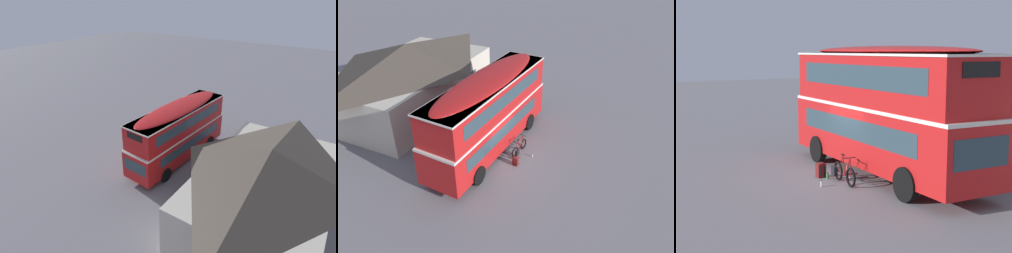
{
  "view_description": "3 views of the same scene",
  "coord_description": "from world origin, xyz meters",
  "views": [
    {
      "loc": [
        17.52,
        11.71,
        12.76
      ],
      "look_at": [
        -0.07,
        -0.55,
        2.17
      ],
      "focal_mm": 29.3,
      "sensor_mm": 36.0,
      "label": 1
    },
    {
      "loc": [
        -14.21,
        -7.09,
        12.06
      ],
      "look_at": [
        1.58,
        0.33,
        1.26
      ],
      "focal_mm": 35.38,
      "sensor_mm": 36.0,
      "label": 2
    },
    {
      "loc": [
        15.52,
        -9.8,
        4.63
      ],
      "look_at": [
        1.34,
        -1.05,
        2.09
      ],
      "focal_mm": 53.5,
      "sensor_mm": 36.0,
      "label": 3
    }
  ],
  "objects": [
    {
      "name": "ground_plane",
      "position": [
        0.0,
        0.0,
        0.0
      ],
      "size": [
        120.0,
        120.0,
        0.0
      ],
      "primitive_type": "plane",
      "color": "slate"
    },
    {
      "name": "double_decker_bus",
      "position": [
        0.74,
        1.05,
        2.64
      ],
      "size": [
        10.38,
        3.14,
        4.79
      ],
      "color": "black",
      "rests_on": "ground"
    },
    {
      "name": "touring_bicycle",
      "position": [
        0.95,
        -0.84,
        0.37
      ],
      "size": [
        1.71,
        0.46,
        1.04
      ],
      "color": "black",
      "rests_on": "ground"
    },
    {
      "name": "backpack_on_ground",
      "position": [
        -0.18,
        -1.11,
        0.29
      ],
      "size": [
        0.32,
        0.32,
        0.57
      ],
      "color": "maroon",
      "rests_on": "ground"
    },
    {
      "name": "water_bottle_clear_plastic",
      "position": [
        0.96,
        -1.72,
        0.1
      ],
      "size": [
        0.07,
        0.07,
        0.22
      ],
      "color": "silver",
      "rests_on": "ground"
    },
    {
      "name": "water_bottle_green_metal",
      "position": [
        0.18,
        -1.04,
        0.11
      ],
      "size": [
        0.08,
        0.08,
        0.24
      ],
      "color": "green",
      "rests_on": "ground"
    },
    {
      "name": "pub_building",
      "position": [
        3.34,
        8.97,
        2.45
      ],
      "size": [
        12.53,
        7.48,
        4.82
      ],
      "color": "beige",
      "rests_on": "ground"
    }
  ]
}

